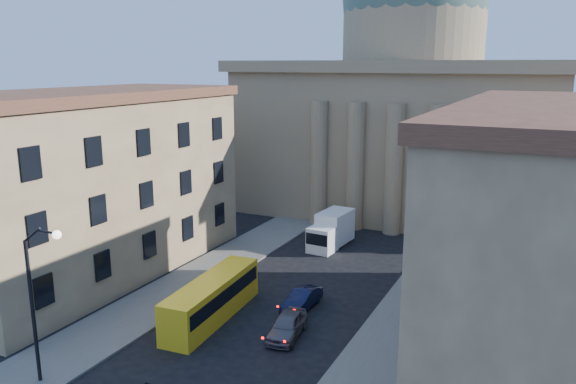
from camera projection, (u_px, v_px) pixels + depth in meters
name	position (u px, v px, depth m)	size (l,w,h in m)	color
sidewalk_left	(148.00, 307.00, 39.27)	(5.00, 60.00, 0.15)	#595751
sidewalk_right	(384.00, 362.00, 32.04)	(5.00, 60.00, 0.15)	#595751
church	(408.00, 105.00, 65.87)	(68.02, 28.76, 36.60)	#887253
building_left	(91.00, 183.00, 44.74)	(11.60, 26.60, 14.70)	tan
building_right	(563.00, 239.00, 30.29)	(11.60, 26.60, 14.70)	tan
street_lamp	(38.00, 292.00, 28.68)	(2.62, 0.44, 8.83)	black
car_right_far	(287.00, 325.00, 35.03)	(1.74, 4.31, 1.47)	#535258
car_right_distant	(302.00, 299.00, 39.04)	(1.44, 4.12, 1.36)	black
city_bus	(212.00, 298.00, 37.36)	(2.92, 9.85, 2.74)	yellow
box_truck	(331.00, 231.00, 52.17)	(2.71, 5.96, 3.19)	white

